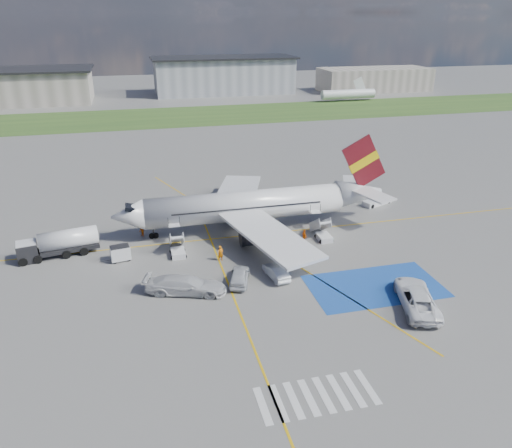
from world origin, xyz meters
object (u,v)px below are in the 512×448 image
object	(u,v)px
belt_loader	(377,202)
gpu_cart	(120,254)
car_silver_b	(276,272)
van_white_a	(417,295)
fuel_tanker	(59,246)
van_white_b	(185,282)
car_silver_a	(240,276)
airliner	(256,205)

from	to	relation	value
belt_loader	gpu_cart	bearing A→B (deg)	172.74
car_silver_b	van_white_a	xyz separation A→B (m)	(11.81, -8.83, 0.54)
fuel_tanker	van_white_b	xyz separation A→B (m)	(13.51, -12.28, -0.07)
gpu_cart	car_silver_b	bearing A→B (deg)	-36.29
van_white_b	car_silver_a	bearing A→B (deg)	-64.87
airliner	van_white_b	xyz separation A→B (m)	(-11.12, -14.49, -2.16)
car_silver_b	gpu_cart	bearing A→B (deg)	-36.31
gpu_cart	airliner	bearing A→B (deg)	7.43
gpu_cart	car_silver_b	distance (m)	18.45
gpu_cart	belt_loader	size ratio (longest dim) A/B	0.45
gpu_cart	van_white_a	xyz separation A→B (m)	(28.25, -17.19, 0.42)
belt_loader	car_silver_a	bearing A→B (deg)	-165.95
fuel_tanker	belt_loader	distance (m)	45.08
airliner	van_white_b	distance (m)	18.39
fuel_tanker	car_silver_a	size ratio (longest dim) A/B	1.92
airliner	van_white_a	xyz separation A→B (m)	(10.63, -22.50, -2.14)
belt_loader	van_white_b	distance (m)	36.37
gpu_cart	belt_loader	xyz separation A→B (m)	(37.57, 9.68, -0.45)
car_silver_a	car_silver_b	distance (m)	4.10
gpu_cart	belt_loader	bearing A→B (deg)	5.13
fuel_tanker	gpu_cart	xyz separation A→B (m)	(7.01, -3.09, -0.46)
fuel_tanker	car_silver_a	xyz separation A→B (m)	(19.35, -11.58, -0.47)
van_white_a	van_white_b	size ratio (longest dim) A/B	1.06
belt_loader	car_silver_a	xyz separation A→B (m)	(-25.23, -18.17, 0.44)
gpu_cart	car_silver_a	bearing A→B (deg)	-43.85
gpu_cart	car_silver_b	size ratio (longest dim) A/B	0.56
van_white_a	van_white_b	xyz separation A→B (m)	(-21.75, 8.00, -0.02)
gpu_cart	van_white_a	distance (m)	33.07
car_silver_b	airliner	bearing A→B (deg)	-104.24
fuel_tanker	van_white_a	distance (m)	40.68
fuel_tanker	car_silver_a	bearing A→B (deg)	-41.17
airliner	gpu_cart	world-z (taller)	airliner
gpu_cart	van_white_a	world-z (taller)	van_white_a
airliner	belt_loader	xyz separation A→B (m)	(19.96, 4.38, -3.00)
van_white_a	van_white_b	world-z (taller)	van_white_a
airliner	van_white_b	bearing A→B (deg)	-127.49
car_silver_a	van_white_b	world-z (taller)	van_white_b
car_silver_a	van_white_b	xyz separation A→B (m)	(-5.84, -0.70, 0.41)
fuel_tanker	van_white_b	world-z (taller)	fuel_tanker
van_white_b	airliner	bearing A→B (deg)	-19.21
fuel_tanker	van_white_a	bearing A→B (deg)	-40.18
car_silver_b	van_white_b	bearing A→B (deg)	-4.59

